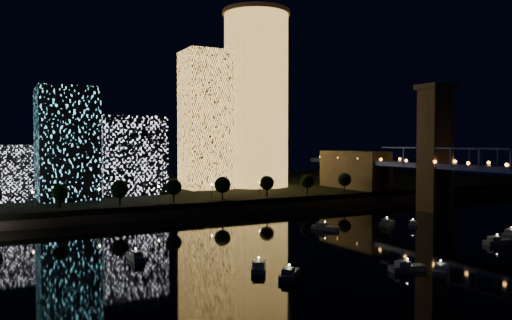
% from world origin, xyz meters
% --- Properties ---
extents(ground, '(520.00, 520.00, 0.00)m').
position_xyz_m(ground, '(0.00, 0.00, 0.00)').
color(ground, black).
rests_on(ground, ground).
extents(far_bank, '(420.00, 160.00, 5.00)m').
position_xyz_m(far_bank, '(0.00, 160.00, 2.50)').
color(far_bank, black).
rests_on(far_bank, ground).
extents(seawall, '(420.00, 6.00, 3.00)m').
position_xyz_m(seawall, '(0.00, 82.00, 1.50)').
color(seawall, '#6B5E4C').
rests_on(seawall, ground).
extents(tower_cylindrical, '(34.00, 34.00, 87.97)m').
position_xyz_m(tower_cylindrical, '(28.06, 131.52, 49.11)').
color(tower_cylindrical, '#FDB751').
rests_on(tower_cylindrical, far_bank).
extents(tower_rectangular, '(20.71, 20.71, 65.90)m').
position_xyz_m(tower_rectangular, '(0.84, 132.90, 37.95)').
color(tower_rectangular, '#FDB751').
rests_on(tower_rectangular, far_bank).
extents(midrise_blocks, '(97.11, 33.77, 43.48)m').
position_xyz_m(midrise_blocks, '(-64.89, 121.27, 22.39)').
color(midrise_blocks, white).
rests_on(midrise_blocks, far_bank).
extents(motorboats, '(109.77, 61.16, 2.78)m').
position_xyz_m(motorboats, '(-3.20, 7.61, 0.81)').
color(motorboats, silver).
rests_on(motorboats, ground).
extents(esplanade_trees, '(165.54, 6.49, 8.75)m').
position_xyz_m(esplanade_trees, '(-22.98, 88.00, 10.47)').
color(esplanade_trees, black).
rests_on(esplanade_trees, far_bank).
extents(street_lamps, '(132.70, 0.70, 5.65)m').
position_xyz_m(street_lamps, '(-34.00, 94.00, 9.02)').
color(street_lamps, black).
rests_on(street_lamps, far_bank).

